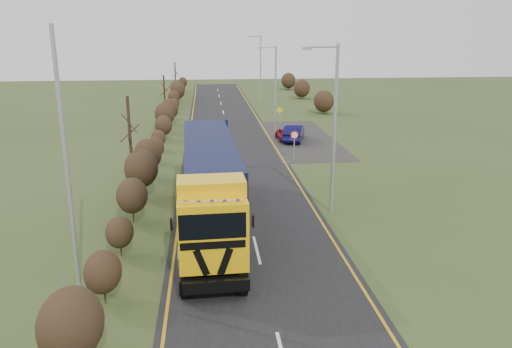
{
  "coord_description": "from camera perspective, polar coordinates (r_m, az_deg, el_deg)",
  "views": [
    {
      "loc": [
        -2.13,
        -24.68,
        9.56
      ],
      "look_at": [
        0.54,
        1.62,
        1.98
      ],
      "focal_mm": 35.0,
      "sensor_mm": 36.0,
      "label": 1
    }
  ],
  "objects": [
    {
      "name": "hedgerow",
      "position": [
        33.75,
        -12.21,
        2.03
      ],
      "size": [
        2.24,
        102.04,
        6.05
      ],
      "color": "black",
      "rests_on": "ground"
    },
    {
      "name": "lane_markings",
      "position": [
        35.73,
        -2.17,
        0.52
      ],
      "size": [
        7.52,
        116.0,
        0.01
      ],
      "color": "#C39112",
      "rests_on": "road"
    },
    {
      "name": "warning_board",
      "position": [
        53.14,
        2.72,
        6.9
      ],
      "size": [
        0.73,
        0.11,
        1.92
      ],
      "color": "#9D9FA2",
      "rests_on": "ground"
    },
    {
      "name": "speed_sign",
      "position": [
        38.09,
        4.41,
        3.91
      ],
      "size": [
        0.64,
        0.1,
        2.31
      ],
      "color": "#9D9FA2",
      "rests_on": "ground"
    },
    {
      "name": "ground",
      "position": [
        26.55,
        -0.8,
        -5.1
      ],
      "size": [
        160.0,
        160.0,
        0.0
      ],
      "primitive_type": "plane",
      "color": "#35441D",
      "rests_on": "ground"
    },
    {
      "name": "left_pole",
      "position": [
        19.27,
        -20.86,
        0.97
      ],
      "size": [
        0.16,
        0.16,
        9.82
      ],
      "primitive_type": "cylinder",
      "color": "#9D9FA2",
      "rests_on": "ground"
    },
    {
      "name": "streetlight_near",
      "position": [
        26.6,
        8.75,
        5.82
      ],
      "size": [
        1.91,
        0.18,
        8.98
      ],
      "color": "#9D9FA2",
      "rests_on": "ground"
    },
    {
      "name": "lorry",
      "position": [
        24.83,
        -5.26,
        -0.76
      ],
      "size": [
        3.01,
        15.42,
        4.28
      ],
      "rotation": [
        0.0,
        0.0,
        0.04
      ],
      "color": "black",
      "rests_on": "ground"
    },
    {
      "name": "streetlight_mid",
      "position": [
        48.5,
        2.13,
        10.06
      ],
      "size": [
        1.77,
        0.18,
        8.29
      ],
      "color": "#9D9FA2",
      "rests_on": "ground"
    },
    {
      "name": "layby",
      "position": [
        46.49,
        5.04,
        4.09
      ],
      "size": [
        6.0,
        18.0,
        0.02
      ],
      "primitive_type": "cube",
      "color": "#2D2B28",
      "rests_on": "ground"
    },
    {
      "name": "car_red_hatchback",
      "position": [
        45.6,
        3.32,
        4.64
      ],
      "size": [
        1.49,
        3.52,
        1.19
      ],
      "primitive_type": "imported",
      "rotation": [
        0.0,
        0.0,
        3.17
      ],
      "color": "maroon",
      "rests_on": "ground"
    },
    {
      "name": "streetlight_far",
      "position": [
        71.83,
        0.44,
        12.35
      ],
      "size": [
        1.92,
        0.18,
        9.04
      ],
      "color": "#9D9FA2",
      "rests_on": "ground"
    },
    {
      "name": "road",
      "position": [
        36.03,
        -2.2,
        0.62
      ],
      "size": [
        8.0,
        120.0,
        0.02
      ],
      "primitive_type": "cube",
      "color": "black",
      "rests_on": "ground"
    },
    {
      "name": "car_blue_sedan",
      "position": [
        45.25,
        4.34,
        4.72
      ],
      "size": [
        2.76,
        4.78,
        1.49
      ],
      "primitive_type": "imported",
      "rotation": [
        0.0,
        0.0,
        2.86
      ],
      "color": "#0B0B3C",
      "rests_on": "ground"
    }
  ]
}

